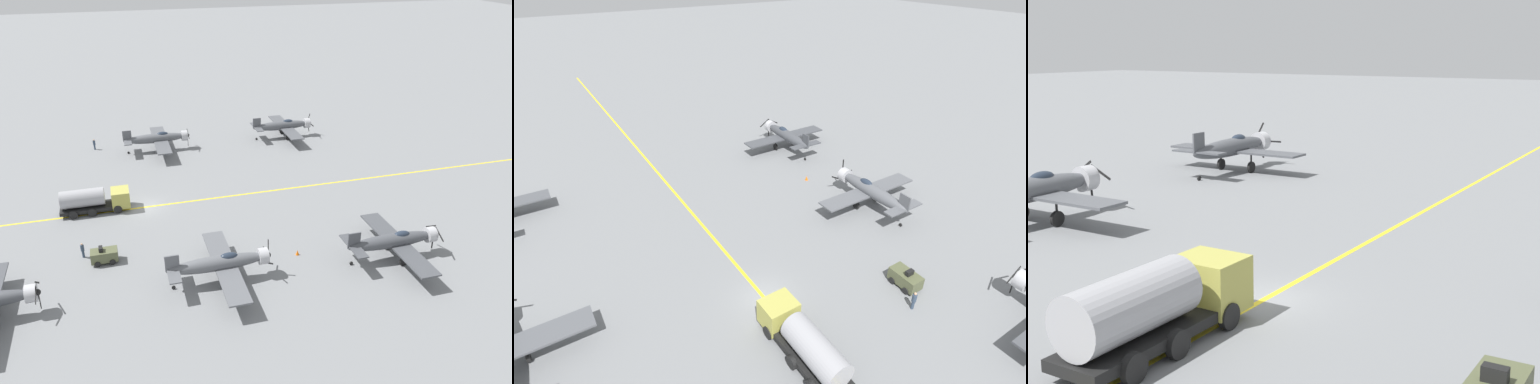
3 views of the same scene
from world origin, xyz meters
TOP-DOWN VIEW (x-y plane):
  - ground_plane at (0.00, 0.00)m, footprint 400.00×400.00m
  - taxiway_stripe at (0.00, 0.00)m, footprint 0.30×160.00m
  - airplane_mid_right at (16.90, 5.63)m, footprint 12.00×9.98m
  - airplane_far_right at (17.92, 23.08)m, footprint 12.00×9.98m
  - fuel_tanker at (-0.60, -5.68)m, footprint 2.67×8.00m
  - tow_tractor at (10.61, -4.91)m, footprint 1.57×2.60m
  - ground_crew_walking at (9.14, -6.99)m, footprint 0.36×0.36m
  - traffic_cone at (14.76, 14.01)m, footprint 0.36×0.36m

SIDE VIEW (x-z plane):
  - ground_plane at x=0.00m, z-range 0.00..0.00m
  - taxiway_stripe at x=0.00m, z-range 0.00..0.01m
  - traffic_cone at x=14.76m, z-range 0.00..0.55m
  - tow_tractor at x=10.61m, z-range -0.11..1.69m
  - ground_crew_walking at x=9.14m, z-range 0.08..1.74m
  - fuel_tanker at x=-0.60m, z-range 0.02..3.00m
  - airplane_mid_right at x=16.90m, z-range 0.11..3.91m
  - airplane_far_right at x=17.92m, z-range 0.19..3.84m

